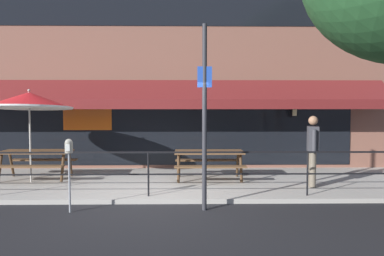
# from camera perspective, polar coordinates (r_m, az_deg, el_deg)

# --- Properties ---
(ground_plane) EXTENTS (120.00, 120.00, 0.00)m
(ground_plane) POSITION_cam_1_polar(r_m,az_deg,el_deg) (8.00, -6.85, -11.46)
(ground_plane) COLOR black
(patio_deck) EXTENTS (15.00, 4.00, 0.10)m
(patio_deck) POSITION_cam_1_polar(r_m,az_deg,el_deg) (9.93, -5.66, -8.25)
(patio_deck) COLOR #ADA89E
(patio_deck) RESTS_ON ground
(restaurant_building) EXTENTS (15.00, 1.60, 7.45)m
(restaurant_building) POSITION_cam_1_polar(r_m,az_deg,el_deg) (12.06, -4.88, 11.21)
(restaurant_building) COLOR brown
(restaurant_building) RESTS_ON ground
(patio_railing) EXTENTS (13.84, 0.04, 0.97)m
(patio_railing) POSITION_cam_1_polar(r_m,az_deg,el_deg) (8.13, -6.67, -5.47)
(patio_railing) COLOR black
(patio_railing) RESTS_ON patio_deck
(picnic_table_left) EXTENTS (1.80, 1.42, 0.76)m
(picnic_table_left) POSITION_cam_1_polar(r_m,az_deg,el_deg) (10.77, -22.67, -4.05)
(picnic_table_left) COLOR brown
(picnic_table_left) RESTS_ON patio_deck
(picnic_table_centre) EXTENTS (1.80, 1.42, 0.76)m
(picnic_table_centre) POSITION_cam_1_polar(r_m,az_deg,el_deg) (9.89, 2.61, -4.43)
(picnic_table_centre) COLOR brown
(picnic_table_centre) RESTS_ON patio_deck
(patio_umbrella_left) EXTENTS (2.14, 2.14, 2.38)m
(patio_umbrella_left) POSITION_cam_1_polar(r_m,az_deg,el_deg) (10.36, -23.57, 3.82)
(patio_umbrella_left) COLOR #B7B2A8
(patio_umbrella_left) RESTS_ON patio_deck
(pedestrian_walking) EXTENTS (0.32, 0.61, 1.71)m
(pedestrian_walking) POSITION_cam_1_polar(r_m,az_deg,el_deg) (9.44, 17.91, -2.82)
(pedestrian_walking) COLOR #665B4C
(pedestrian_walking) RESTS_ON patio_deck
(parking_meter_near) EXTENTS (0.15, 0.16, 1.42)m
(parking_meter_near) POSITION_cam_1_polar(r_m,az_deg,el_deg) (7.52, -18.25, -3.65)
(parking_meter_near) COLOR gray
(parking_meter_near) RESTS_ON ground
(street_sign_pole) EXTENTS (0.28, 0.09, 3.62)m
(street_sign_pole) POSITION_cam_1_polar(r_m,az_deg,el_deg) (7.26, 1.92, 1.95)
(street_sign_pole) COLOR #2D2D33
(street_sign_pole) RESTS_ON ground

